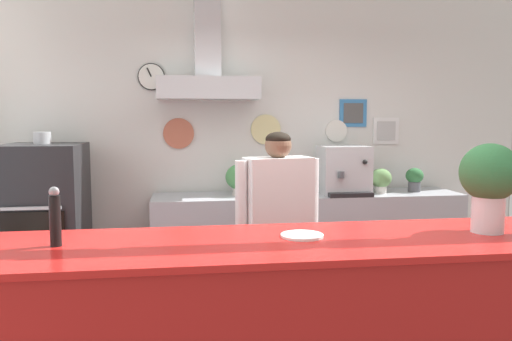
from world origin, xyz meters
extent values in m
cube|color=#9E9E99|center=(0.00, 2.34, 1.50)|extent=(5.43, 0.12, 3.01)
cube|color=silver|center=(0.00, 2.27, 1.50)|extent=(5.39, 0.01, 2.97)
cylinder|color=black|center=(-1.05, 2.26, 2.04)|extent=(0.25, 0.02, 0.25)
cylinder|color=white|center=(-1.05, 2.25, 2.04)|extent=(0.24, 0.01, 0.24)
cube|color=black|center=(-1.06, 2.24, 2.08)|extent=(0.05, 0.01, 0.08)
cylinder|color=#C1664C|center=(-0.80, 2.26, 1.50)|extent=(0.29, 0.02, 0.29)
cylinder|color=beige|center=(0.05, 2.26, 1.54)|extent=(0.29, 0.02, 0.29)
cylinder|color=white|center=(0.77, 2.26, 1.52)|extent=(0.22, 0.02, 0.22)
cube|color=teal|center=(0.94, 2.26, 1.70)|extent=(0.28, 0.02, 0.28)
cube|color=#4D4D4D|center=(0.94, 2.25, 1.70)|extent=(0.20, 0.01, 0.20)
cube|color=white|center=(1.29, 2.26, 1.52)|extent=(0.27, 0.02, 0.27)
cube|color=#B4B4B4|center=(1.29, 2.25, 1.52)|extent=(0.19, 0.01, 0.19)
cube|color=silver|center=(-0.52, 2.07, 1.92)|extent=(0.93, 0.42, 0.20)
cube|color=silver|center=(-0.52, 2.16, 2.49)|extent=(0.24, 0.24, 0.94)
cube|color=red|center=(0.00, -0.42, 1.07)|extent=(4.36, 0.73, 0.03)
cube|color=#A3A5AD|center=(0.40, 1.94, 0.47)|extent=(2.90, 0.58, 0.94)
cube|color=gray|center=(0.40, 1.94, 0.17)|extent=(2.76, 0.54, 0.02)
cube|color=#232326|center=(-1.91, 1.74, 0.72)|extent=(0.63, 0.72, 1.43)
cube|color=black|center=(-1.91, 1.37, 0.83)|extent=(0.47, 0.02, 0.20)
cube|color=#B7BABF|center=(-1.91, 1.36, 0.96)|extent=(0.44, 0.02, 0.02)
cylinder|color=#B7BABF|center=(-1.91, 1.74, 1.48)|extent=(0.14, 0.14, 0.10)
cube|color=#232328|center=(-0.12, 0.71, 0.41)|extent=(0.38, 0.27, 0.81)
cube|color=white|center=(-0.12, 0.71, 1.10)|extent=(0.49, 0.31, 0.57)
cylinder|color=white|center=(0.14, 0.77, 1.12)|extent=(0.08, 0.08, 0.48)
cylinder|color=white|center=(-0.38, 0.65, 1.12)|extent=(0.08, 0.08, 0.48)
sphere|color=brown|center=(-0.12, 0.71, 1.46)|extent=(0.18, 0.18, 0.18)
ellipsoid|color=black|center=(-0.12, 0.71, 1.50)|extent=(0.17, 0.17, 0.10)
cube|color=silver|center=(0.74, 1.92, 1.16)|extent=(0.45, 0.36, 0.45)
cylinder|color=#4C4C51|center=(0.65, 1.71, 1.14)|extent=(0.06, 0.06, 0.06)
cube|color=black|center=(0.74, 1.70, 0.96)|extent=(0.41, 0.10, 0.04)
sphere|color=black|center=(0.87, 1.72, 1.25)|extent=(0.04, 0.04, 0.04)
cylinder|color=beige|center=(-0.24, 1.95, 0.98)|extent=(0.14, 0.14, 0.08)
ellipsoid|color=#47894C|center=(-0.24, 1.95, 1.11)|extent=(0.27, 0.27, 0.24)
cylinder|color=#4C4C51|center=(1.46, 1.94, 0.99)|extent=(0.12, 0.12, 0.10)
ellipsoid|color=#2D6638|center=(1.46, 1.94, 1.09)|extent=(0.17, 0.17, 0.15)
cylinder|color=beige|center=(0.15, 1.92, 0.97)|extent=(0.09, 0.09, 0.07)
ellipsoid|color=#387A3D|center=(0.15, 1.92, 1.06)|extent=(0.14, 0.14, 0.13)
cylinder|color=beige|center=(1.10, 1.90, 0.97)|extent=(0.11, 0.11, 0.07)
ellipsoid|color=#5B844C|center=(1.10, 1.90, 1.08)|extent=(0.21, 0.21, 0.18)
cylinder|color=black|center=(-1.32, -0.39, 1.20)|extent=(0.05, 0.05, 0.22)
sphere|color=gray|center=(-1.32, -0.39, 1.33)|extent=(0.04, 0.04, 0.04)
cylinder|color=white|center=(-0.21, -0.37, 1.09)|extent=(0.20, 0.20, 0.01)
cylinder|color=silver|center=(0.72, -0.41, 1.18)|extent=(0.15, 0.15, 0.20)
cylinder|color=gray|center=(0.72, -0.41, 1.12)|extent=(0.14, 0.14, 0.06)
ellipsoid|color=#2D6638|center=(0.72, -0.41, 1.38)|extent=(0.28, 0.28, 0.28)
camera|label=1|loc=(-0.76, -2.68, 1.64)|focal=35.66mm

